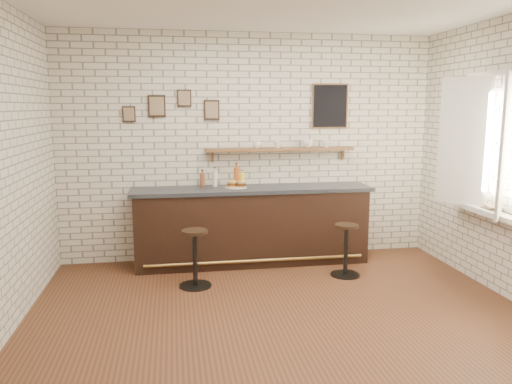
# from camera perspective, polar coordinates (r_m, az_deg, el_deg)

# --- Properties ---
(ground) EXTENTS (5.00, 5.00, 0.00)m
(ground) POSITION_cam_1_polar(r_m,az_deg,el_deg) (5.13, 2.76, -13.73)
(ground) COLOR brown
(ground) RESTS_ON ground
(bar_counter) EXTENTS (3.10, 0.65, 1.01)m
(bar_counter) POSITION_cam_1_polar(r_m,az_deg,el_deg) (6.56, -0.46, -3.81)
(bar_counter) COLOR black
(bar_counter) RESTS_ON ground
(sandwich_plate) EXTENTS (0.28, 0.28, 0.01)m
(sandwich_plate) POSITION_cam_1_polar(r_m,az_deg,el_deg) (6.44, -2.30, 0.55)
(sandwich_plate) COLOR white
(sandwich_plate) RESTS_ON bar_counter
(ciabatta_sandwich) EXTENTS (0.26, 0.19, 0.08)m
(ciabatta_sandwich) POSITION_cam_1_polar(r_m,az_deg,el_deg) (6.43, -2.20, 0.97)
(ciabatta_sandwich) COLOR tan
(ciabatta_sandwich) RESTS_ON sandwich_plate
(potato_chips) EXTENTS (0.27, 0.18, 0.00)m
(potato_chips) POSITION_cam_1_polar(r_m,az_deg,el_deg) (6.44, -2.41, 0.61)
(potato_chips) COLOR gold
(potato_chips) RESTS_ON sandwich_plate
(bitters_bottle_brown) EXTENTS (0.07, 0.07, 0.23)m
(bitters_bottle_brown) POSITION_cam_1_polar(r_m,az_deg,el_deg) (6.53, -6.13, 1.39)
(bitters_bottle_brown) COLOR brown
(bitters_bottle_brown) RESTS_ON bar_counter
(bitters_bottle_white) EXTENTS (0.07, 0.07, 0.25)m
(bitters_bottle_white) POSITION_cam_1_polar(r_m,az_deg,el_deg) (6.54, -4.71, 1.52)
(bitters_bottle_white) COLOR silver
(bitters_bottle_white) RESTS_ON bar_counter
(bitters_bottle_amber) EXTENTS (0.07, 0.07, 0.31)m
(bitters_bottle_amber) POSITION_cam_1_polar(r_m,az_deg,el_deg) (6.56, -2.24, 1.78)
(bitters_bottle_amber) COLOR #A6531A
(bitters_bottle_amber) RESTS_ON bar_counter
(condiment_bottle_yellow) EXTENTS (0.07, 0.07, 0.21)m
(condiment_bottle_yellow) POSITION_cam_1_polar(r_m,az_deg,el_deg) (6.58, -1.59, 1.47)
(condiment_bottle_yellow) COLOR yellow
(condiment_bottle_yellow) RESTS_ON bar_counter
(bar_stool_left) EXTENTS (0.39, 0.39, 0.67)m
(bar_stool_left) POSITION_cam_1_polar(r_m,az_deg,el_deg) (5.77, -6.99, -7.32)
(bar_stool_left) COLOR black
(bar_stool_left) RESTS_ON ground
(bar_stool_right) EXTENTS (0.36, 0.36, 0.64)m
(bar_stool_right) POSITION_cam_1_polar(r_m,az_deg,el_deg) (6.20, 10.24, -6.34)
(bar_stool_right) COLOR black
(bar_stool_right) RESTS_ON ground
(wall_shelf) EXTENTS (2.00, 0.18, 0.18)m
(wall_shelf) POSITION_cam_1_polar(r_m,az_deg,el_deg) (6.68, 2.78, 4.86)
(wall_shelf) COLOR brown
(wall_shelf) RESTS_ON ground
(shelf_cup_a) EXTENTS (0.13, 0.13, 0.09)m
(shelf_cup_a) POSITION_cam_1_polar(r_m,az_deg,el_deg) (6.61, 0.15, 5.40)
(shelf_cup_a) COLOR white
(shelf_cup_a) RESTS_ON wall_shelf
(shelf_cup_b) EXTENTS (0.13, 0.13, 0.09)m
(shelf_cup_b) POSITION_cam_1_polar(r_m,az_deg,el_deg) (6.66, 2.46, 5.44)
(shelf_cup_b) COLOR white
(shelf_cup_b) RESTS_ON wall_shelf
(shelf_cup_c) EXTENTS (0.17, 0.17, 0.11)m
(shelf_cup_c) POSITION_cam_1_polar(r_m,az_deg,el_deg) (6.76, 5.91, 5.53)
(shelf_cup_c) COLOR white
(shelf_cup_c) RESTS_ON wall_shelf
(shelf_cup_d) EXTENTS (0.12, 0.12, 0.10)m
(shelf_cup_d) POSITION_cam_1_polar(r_m,az_deg,el_deg) (6.83, 8.06, 5.49)
(shelf_cup_d) COLOR white
(shelf_cup_d) RESTS_ON wall_shelf
(back_wall_decor) EXTENTS (2.96, 0.02, 0.56)m
(back_wall_decor) POSITION_cam_1_polar(r_m,az_deg,el_deg) (6.70, 1.20, 9.75)
(back_wall_decor) COLOR black
(back_wall_decor) RESTS_ON ground
(window_sill) EXTENTS (0.20, 1.35, 0.06)m
(window_sill) POSITION_cam_1_polar(r_m,az_deg,el_deg) (6.08, 24.91, -2.02)
(window_sill) COLOR white
(window_sill) RESTS_ON ground
(casement_window) EXTENTS (0.40, 1.30, 1.56)m
(casement_window) POSITION_cam_1_polar(r_m,az_deg,el_deg) (5.96, 25.08, 5.04)
(casement_window) COLOR white
(casement_window) RESTS_ON ground
(book_lower) EXTENTS (0.20, 0.24, 0.02)m
(book_lower) POSITION_cam_1_polar(r_m,az_deg,el_deg) (6.04, 24.94, -1.72)
(book_lower) COLOR tan
(book_lower) RESTS_ON window_sill
(book_upper) EXTENTS (0.23, 0.28, 0.02)m
(book_upper) POSITION_cam_1_polar(r_m,az_deg,el_deg) (6.06, 24.77, -1.48)
(book_upper) COLOR tan
(book_upper) RESTS_ON book_lower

